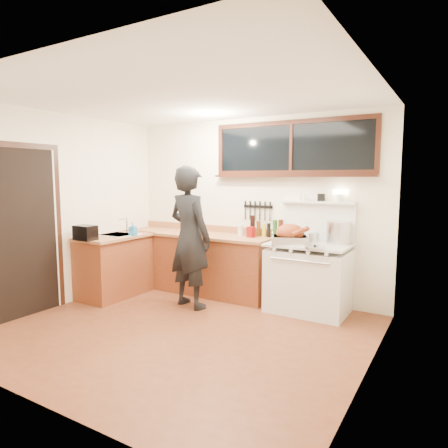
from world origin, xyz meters
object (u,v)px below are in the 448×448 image
Objects in this scene: vintage_stove at (309,276)px; roast_turkey at (290,236)px; cutting_board at (194,231)px; man at (190,237)px.

vintage_stove reaches higher than roast_turkey.
man is at bearing -61.07° from cutting_board.
vintage_stove is 3.37× the size of cutting_board.
vintage_stove is 1.81m from cutting_board.
man is 3.37× the size of roast_turkey.
roast_turkey reaches higher than cutting_board.
man is 0.61m from cutting_board.
cutting_board is at bearing 178.02° from roast_turkey.
roast_turkey is (1.24, 0.48, 0.06)m from man.
roast_turkey is (-0.21, -0.15, 0.54)m from vintage_stove.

